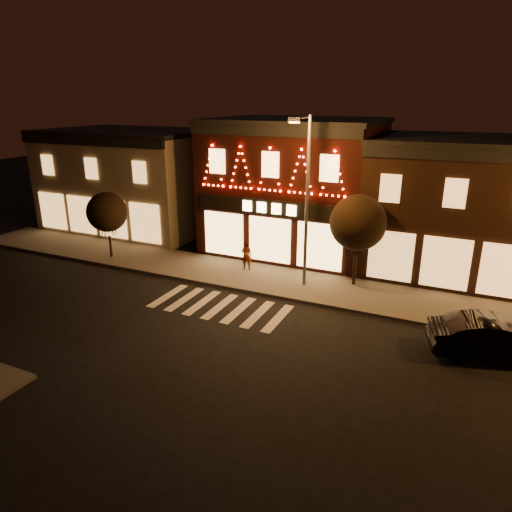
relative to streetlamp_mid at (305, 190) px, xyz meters
The scene contains 10 objects.
ground 9.74m from the streetlamp_mid, 109.93° to the right, with size 120.00×120.00×0.00m, color black.
sidewalk_far 5.18m from the streetlamp_mid, 163.18° to the left, with size 44.00×4.00×0.15m, color #47423D.
building_left 17.07m from the streetlamp_mid, 158.47° to the left, with size 12.20×8.28×7.30m.
building_pulp 6.90m from the streetlamp_mid, 114.32° to the left, with size 10.20×8.34×8.30m.
building_right_a 9.25m from the streetlamp_mid, 43.00° to the left, with size 9.20×8.28×7.50m.
streetlamp_mid is the anchor object (origin of this frame).
tree_left 12.51m from the streetlamp_mid, behind, with size 2.40×2.40×4.02m.
tree_right 3.23m from the streetlamp_mid, 29.66° to the left, with size 2.86×2.86×4.78m.
dark_sedan 10.47m from the streetlamp_mid, 20.14° to the right, with size 1.68×4.81×1.58m, color black.
pedestrian 5.69m from the streetlamp_mid, 165.18° to the left, with size 0.60×0.40×1.66m, color gray.
Camera 1 is at (10.06, -13.55, 9.46)m, focal length 32.45 mm.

